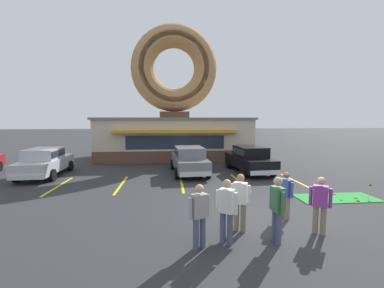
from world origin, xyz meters
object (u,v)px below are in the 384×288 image
object	(u,v)px
pedestrian_leather_jacket_man	(320,203)
pedestrian_crossing_woman	(240,200)
car_black	(250,158)
trash_bin	(250,156)
golf_ball	(324,196)
pedestrian_clipboard_woman	(286,193)
pedestrian_blue_sweater_man	(227,208)
car_grey	(189,159)
pedestrian_beanie_man	(199,213)
pedestrian_hooded_kid	(277,206)
car_silver	(45,161)
putting_flag_pin	(369,187)

from	to	relation	value
pedestrian_leather_jacket_man	pedestrian_crossing_woman	bearing A→B (deg)	170.42
car_black	trash_bin	world-z (taller)	car_black
golf_ball	pedestrian_clipboard_woman	distance (m)	3.44
pedestrian_crossing_woman	trash_bin	xyz separation A→B (m)	(3.91, 11.27, -0.44)
pedestrian_blue_sweater_man	pedestrian_leather_jacket_man	bearing A→B (deg)	6.76
golf_ball	car_grey	world-z (taller)	car_grey
pedestrian_blue_sweater_man	pedestrian_beanie_man	bearing A→B (deg)	-166.81
car_black	pedestrian_blue_sweater_man	size ratio (longest dim) A/B	2.73
pedestrian_hooded_kid	pedestrian_crossing_woman	distance (m)	1.09
car_silver	pedestrian_hooded_kid	bearing A→B (deg)	-41.96
car_grey	pedestrian_crossing_woman	world-z (taller)	pedestrian_crossing_woman
golf_ball	pedestrian_leather_jacket_man	xyz separation A→B (m)	(-2.22, -3.22, 0.86)
putting_flag_pin	pedestrian_clipboard_woman	xyz separation A→B (m)	(-4.46, -1.81, 0.41)
putting_flag_pin	golf_ball	bearing A→B (deg)	173.27
pedestrian_blue_sweater_man	trash_bin	world-z (taller)	pedestrian_blue_sweater_man
pedestrian_crossing_woman	car_black	bearing A→B (deg)	70.41
car_silver	golf_ball	bearing A→B (deg)	-21.20
putting_flag_pin	car_silver	distance (m)	16.21
car_grey	trash_bin	bearing A→B (deg)	34.13
golf_ball	car_black	xyz separation A→B (m)	(-1.53, 5.24, 0.82)
golf_ball	car_black	bearing A→B (deg)	106.25
pedestrian_blue_sweater_man	car_silver	bearing A→B (deg)	134.10
putting_flag_pin	trash_bin	world-z (taller)	trash_bin
putting_flag_pin	pedestrian_crossing_woman	xyz separation A→B (m)	(-6.22, -2.64, 0.50)
car_grey	pedestrian_hooded_kid	xyz separation A→B (m)	(1.60, -8.83, 0.11)
car_silver	pedestrian_hooded_kid	size ratio (longest dim) A/B	2.63
putting_flag_pin	pedestrian_beanie_man	world-z (taller)	pedestrian_beanie_man
pedestrian_leather_jacket_man	pedestrian_clipboard_woman	distance (m)	1.28
pedestrian_hooded_kid	trash_bin	distance (m)	12.45
putting_flag_pin	pedestrian_beanie_man	distance (m)	8.29
pedestrian_clipboard_woman	pedestrian_crossing_woman	distance (m)	1.94
pedestrian_clipboard_woman	pedestrian_beanie_man	world-z (taller)	pedestrian_beanie_man
pedestrian_leather_jacket_man	pedestrian_hooded_kid	bearing A→B (deg)	-164.61
car_silver	trash_bin	xyz separation A→B (m)	(12.96, 3.20, -0.37)
car_silver	pedestrian_beanie_man	distance (m)	11.85
pedestrian_blue_sweater_man	trash_bin	bearing A→B (deg)	69.54
pedestrian_beanie_man	pedestrian_crossing_woman	bearing A→B (deg)	34.03
putting_flag_pin	pedestrian_crossing_woman	distance (m)	6.77
pedestrian_hooded_kid	car_silver	bearing A→B (deg)	138.04
golf_ball	pedestrian_beanie_man	bearing A→B (deg)	-146.83
trash_bin	pedestrian_leather_jacket_man	bearing A→B (deg)	-98.39
pedestrian_blue_sweater_man	pedestrian_clipboard_woman	bearing A→B (deg)	33.41
putting_flag_pin	pedestrian_hooded_kid	bearing A→B (deg)	-148.00
car_silver	car_black	xyz separation A→B (m)	(11.93, 0.02, 0.00)
car_silver	pedestrian_clipboard_woman	world-z (taller)	car_silver
pedestrian_blue_sweater_man	pedestrian_crossing_woman	xyz separation A→B (m)	(0.55, 0.70, -0.01)
car_silver	pedestrian_blue_sweater_man	bearing A→B (deg)	-45.90
pedestrian_leather_jacket_man	car_silver	bearing A→B (deg)	143.10
pedestrian_leather_jacket_man	pedestrian_beanie_man	xyz separation A→B (m)	(-3.48, -0.50, 0.00)
car_silver	pedestrian_clipboard_woman	xyz separation A→B (m)	(10.81, -7.25, -0.03)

